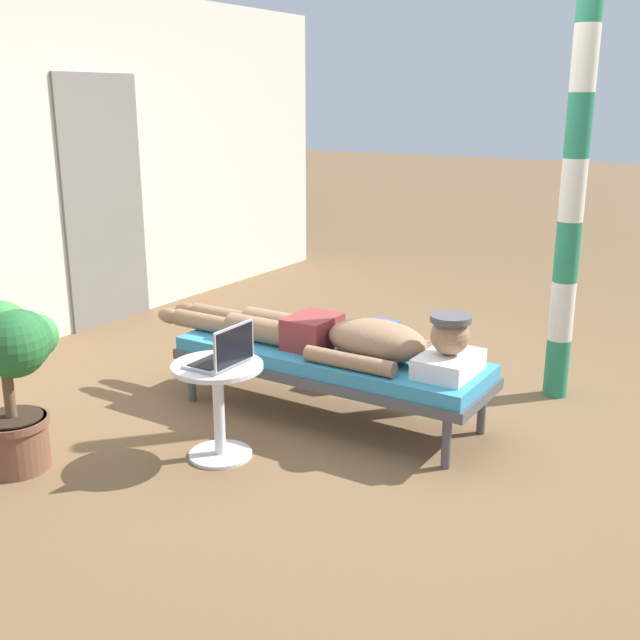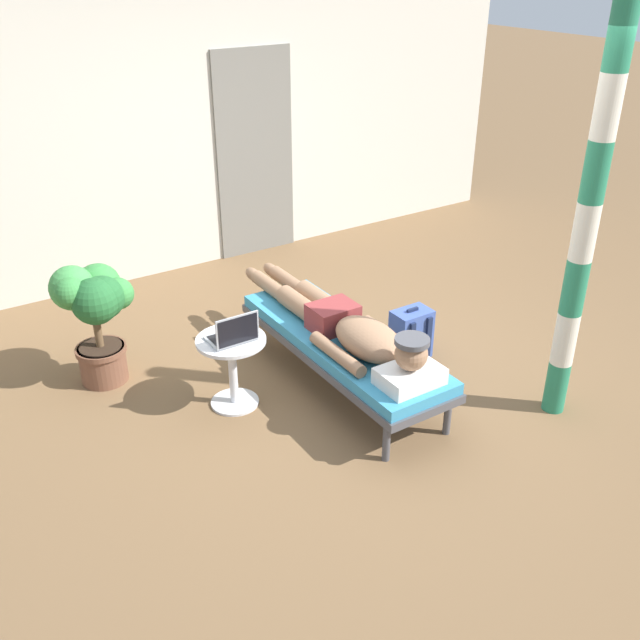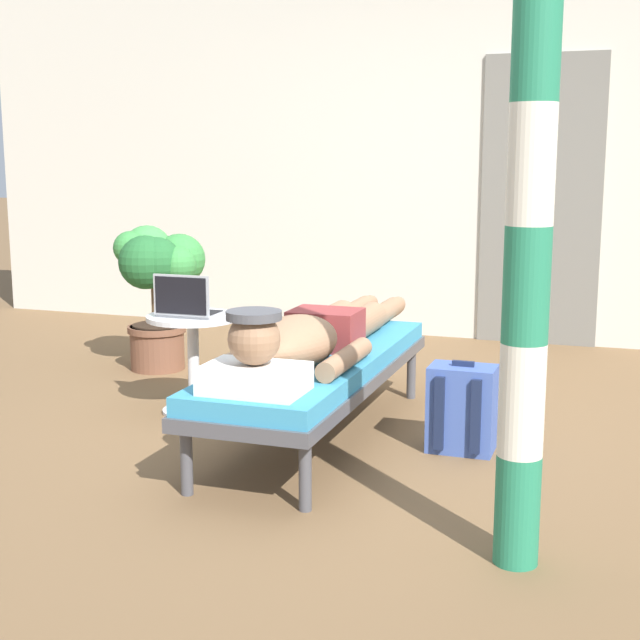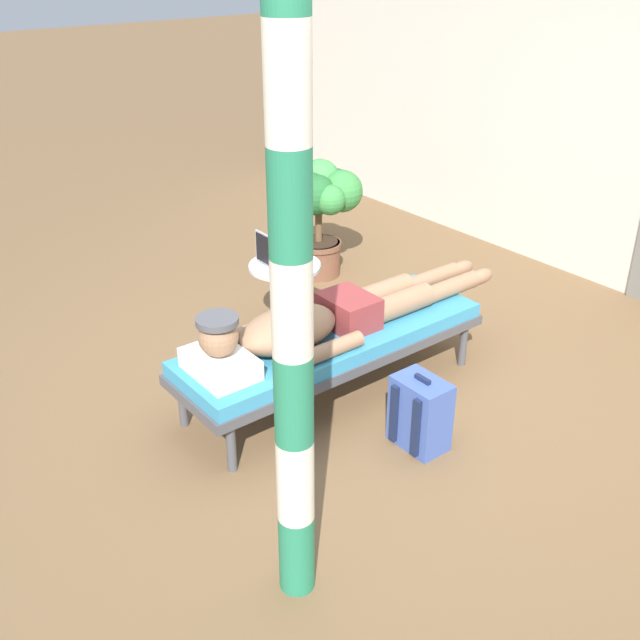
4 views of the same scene
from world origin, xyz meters
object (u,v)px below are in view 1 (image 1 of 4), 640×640
(person_reclining, at_px, (341,336))
(backpack, at_px, (376,353))
(lounge_chair, at_px, (329,362))
(laptop, at_px, (224,355))
(side_table, at_px, (218,394))
(potted_plant, at_px, (2,356))
(porch_post, at_px, (573,190))

(person_reclining, distance_m, backpack, 0.77)
(lounge_chair, relative_size, laptop, 6.22)
(person_reclining, distance_m, laptop, 0.81)
(side_table, relative_size, potted_plant, 0.58)
(person_reclining, height_order, backpack, person_reclining)
(laptop, bearing_deg, backpack, -4.39)
(side_table, bearing_deg, potted_plant, 128.52)
(person_reclining, relative_size, porch_post, 0.82)
(side_table, bearing_deg, person_reclining, -21.09)
(person_reclining, relative_size, side_table, 4.15)
(person_reclining, distance_m, potted_plant, 1.83)
(side_table, distance_m, porch_post, 2.43)
(laptop, xyz_separation_m, porch_post, (1.84, -1.22, 0.74))
(laptop, bearing_deg, person_reclining, -17.69)
(lounge_chair, distance_m, person_reclining, 0.19)
(lounge_chair, relative_size, side_table, 3.69)
(lounge_chair, height_order, porch_post, porch_post)
(backpack, height_order, potted_plant, potted_plant)
(lounge_chair, bearing_deg, potted_plant, 143.80)
(lounge_chair, relative_size, potted_plant, 2.13)
(lounge_chair, bearing_deg, person_reclining, -90.00)
(lounge_chair, relative_size, person_reclining, 0.89)
(side_table, relative_size, porch_post, 0.20)
(lounge_chair, bearing_deg, laptop, 168.01)
(lounge_chair, xyz_separation_m, porch_post, (1.07, -1.05, 0.97))
(side_table, relative_size, laptop, 1.69)
(lounge_chair, xyz_separation_m, backpack, (0.69, 0.05, -0.15))
(potted_plant, distance_m, porch_post, 3.35)
(backpack, bearing_deg, side_table, 173.61)
(side_table, distance_m, backpack, 1.47)
(porch_post, bearing_deg, lounge_chair, 135.49)
(laptop, xyz_separation_m, backpack, (1.45, -0.11, -0.39))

